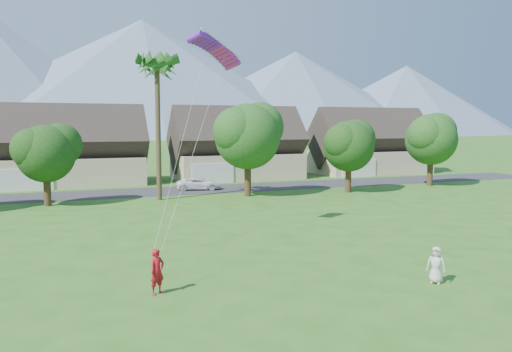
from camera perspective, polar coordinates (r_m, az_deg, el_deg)
name	(u,v)px	position (r m, az deg, el deg)	size (l,w,h in m)	color
ground	(356,310)	(18.61, 11.34, -14.74)	(500.00, 500.00, 0.00)	#2D6019
street	(170,191)	(50.03, -9.78, -1.70)	(90.00, 7.00, 0.01)	#2D2D30
kite_flyer	(157,271)	(19.91, -11.23, -10.65)	(0.65, 0.43, 1.79)	#B2141E
watcher	(436,265)	(22.14, 19.88, -9.53)	(0.75, 0.49, 1.54)	silver
parked_car	(199,184)	(50.57, -6.57, -0.87)	(2.03, 4.41, 1.23)	white
mountain_ridge	(105,81)	(276.34, -16.84, 10.30)	(540.00, 240.00, 70.00)	slate
houses_row	(159,152)	(58.62, -11.05, 2.76)	(72.75, 8.19, 8.86)	beige
tree_row	(170,144)	(43.44, -9.84, 3.64)	(62.27, 6.67, 8.45)	#47301C
fan_palm	(157,62)	(44.15, -11.27, 12.63)	(3.00, 3.00, 13.80)	#4C3D26
parafoil_kite	(215,47)	(29.34, -4.73, 14.44)	(3.67, 1.66, 0.50)	purple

